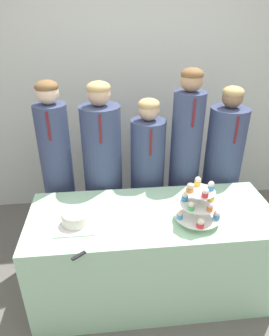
% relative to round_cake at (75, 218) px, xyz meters
% --- Properties ---
extents(ground_plane, '(16.00, 16.00, 0.00)m').
position_rel_round_cake_xyz_m(ground_plane, '(0.53, -0.28, -0.81)').
color(ground_plane, '#605B56').
extents(wall_back, '(9.00, 0.06, 2.70)m').
position_rel_round_cake_xyz_m(wall_back, '(0.53, 1.46, 0.54)').
color(wall_back, silver).
rests_on(wall_back, ground_plane).
extents(table, '(1.74, 0.69, 0.76)m').
position_rel_round_cake_xyz_m(table, '(0.53, 0.07, -0.43)').
color(table, '#A8DBB2').
rests_on(table, ground_plane).
extents(round_cake, '(0.26, 0.26, 0.11)m').
position_rel_round_cake_xyz_m(round_cake, '(0.00, 0.00, 0.00)').
color(round_cake, white).
rests_on(round_cake, table).
extents(cake_knife, '(0.25, 0.20, 0.01)m').
position_rel_round_cake_xyz_m(cake_knife, '(0.08, -0.26, -0.05)').
color(cake_knife, silver).
rests_on(cake_knife, table).
extents(cupcake_stand, '(0.31, 0.31, 0.30)m').
position_rel_round_cake_xyz_m(cupcake_stand, '(0.81, -0.05, 0.09)').
color(cupcake_stand, silver).
rests_on(cupcake_stand, table).
extents(student_0, '(0.25, 0.26, 1.58)m').
position_rel_round_cake_xyz_m(student_0, '(-0.18, 0.62, -0.05)').
color(student_0, '#384266').
rests_on(student_0, ground_plane).
extents(student_1, '(0.32, 0.32, 1.56)m').
position_rel_round_cake_xyz_m(student_1, '(0.19, 0.62, -0.07)').
color(student_1, '#384266').
rests_on(student_1, ground_plane).
extents(student_2, '(0.29, 0.29, 1.43)m').
position_rel_round_cake_xyz_m(student_2, '(0.57, 0.62, -0.14)').
color(student_2, '#384266').
rests_on(student_2, ground_plane).
extents(student_3, '(0.26, 0.26, 1.65)m').
position_rel_round_cake_xyz_m(student_3, '(0.89, 0.62, -0.01)').
color(student_3, '#384266').
rests_on(student_3, ground_plane).
extents(student_4, '(0.32, 0.32, 1.50)m').
position_rel_round_cake_xyz_m(student_4, '(1.23, 0.62, -0.11)').
color(student_4, '#384266').
rests_on(student_4, ground_plane).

